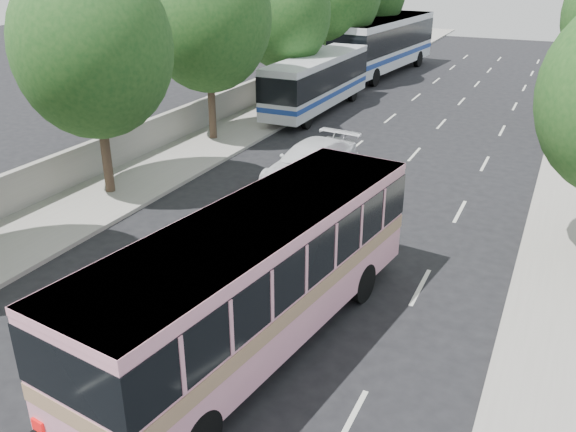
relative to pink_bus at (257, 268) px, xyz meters
The scene contains 12 objects.
ground 2.48m from the pink_bus, 165.66° to the left, with size 120.00×120.00×0.00m, color black.
sidewalk_left 22.66m from the pink_bus, 115.73° to the left, with size 4.00×90.00×0.15m, color #9E998E.
low_wall 23.44m from the pink_bus, 119.70° to the left, with size 0.30×90.00×1.50m, color #9E998E.
tree_left_b 12.16m from the pink_bus, 147.16° to the left, with size 5.70×5.70×8.88m.
tree_left_c 17.85m from the pink_bus, 124.80° to the left, with size 6.00×6.00×9.35m.
tree_left_d 24.60m from the pink_bus, 113.80° to the left, with size 5.52×5.52×8.60m.
pink_bus is the anchor object (origin of this frame).
pink_taxi 10.40m from the pink_bus, 98.03° to the left, with size 1.56×3.89×1.32m, color #E21378.
white_pickup 11.53m from the pink_bus, 106.74° to the left, with size 2.24×5.50×1.60m, color silver.
tour_coach_front 23.35m from the pink_bus, 108.99° to the left, with size 2.44×10.78×3.22m.
tour_coach_rear 36.18m from the pink_bus, 102.13° to the left, with size 4.23×13.92×4.10m.
taxi_roof_sign 10.32m from the pink_bus, 98.03° to the left, with size 0.55×0.18×0.18m, color silver.
Camera 1 is at (7.11, -11.17, 8.75)m, focal length 38.00 mm.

